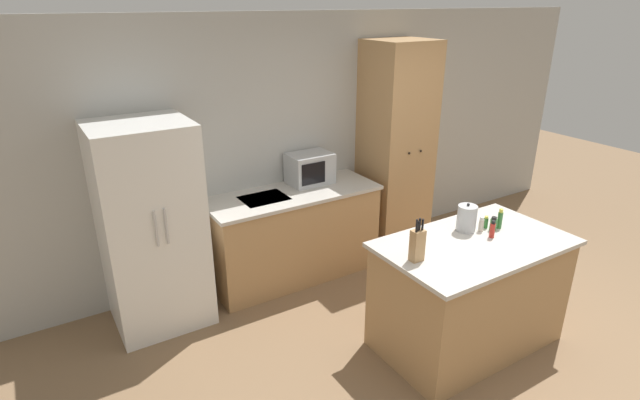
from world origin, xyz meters
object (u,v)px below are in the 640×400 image
(kettle, at_px, (467,218))
(microwave, at_px, (310,168))
(knife_block, at_px, (417,245))
(spice_bottle_amber_oil, at_px, (500,219))
(pantry_cabinet, at_px, (396,149))
(spice_bottle_short_red, at_px, (493,224))
(spice_bottle_green_herb, at_px, (486,222))
(refrigerator, at_px, (151,227))
(spice_bottle_pale_salt, at_px, (492,230))
(spice_bottle_tall_dark, at_px, (481,225))

(kettle, bearing_deg, microwave, 106.08)
(knife_block, xyz_separation_m, spice_bottle_amber_oil, (0.95, 0.06, -0.05))
(microwave, height_order, knife_block, knife_block)
(pantry_cabinet, height_order, spice_bottle_short_red, pantry_cabinet)
(spice_bottle_short_red, height_order, spice_bottle_green_herb, spice_bottle_short_red)
(refrigerator, xyz_separation_m, spice_bottle_short_red, (2.35, -1.62, 0.09))
(refrigerator, height_order, microwave, refrigerator)
(pantry_cabinet, height_order, spice_bottle_pale_salt, pantry_cabinet)
(pantry_cabinet, height_order, microwave, pantry_cabinet)
(knife_block, height_order, spice_bottle_amber_oil, knife_block)
(knife_block, bearing_deg, pantry_cabinet, 54.55)
(kettle, bearing_deg, refrigerator, 145.15)
(spice_bottle_tall_dark, distance_m, spice_bottle_amber_oil, 0.18)
(microwave, bearing_deg, knife_block, -96.20)
(spice_bottle_amber_oil, bearing_deg, spice_bottle_tall_dark, 167.55)
(pantry_cabinet, relative_size, spice_bottle_amber_oil, 13.55)
(spice_bottle_tall_dark, relative_size, spice_bottle_pale_salt, 0.87)
(pantry_cabinet, xyz_separation_m, spice_bottle_amber_oil, (-0.28, -1.67, -0.14))
(spice_bottle_amber_oil, xyz_separation_m, spice_bottle_green_herb, (-0.09, 0.06, -0.03))
(pantry_cabinet, relative_size, spice_bottle_pale_salt, 16.14)
(microwave, bearing_deg, kettle, -73.92)
(spice_bottle_short_red, bearing_deg, pantry_cabinet, 78.03)
(microwave, xyz_separation_m, spice_bottle_green_herb, (0.66, -1.73, -0.10))
(spice_bottle_short_red, height_order, kettle, kettle)
(refrigerator, bearing_deg, knife_block, -48.63)
(refrigerator, relative_size, spice_bottle_amber_oil, 10.55)
(spice_bottle_short_red, height_order, spice_bottle_amber_oil, spice_bottle_amber_oil)
(refrigerator, bearing_deg, spice_bottle_amber_oil, -33.63)
(knife_block, distance_m, spice_bottle_tall_dark, 0.79)
(spice_bottle_pale_salt, relative_size, kettle, 0.60)
(spice_bottle_tall_dark, height_order, kettle, kettle)
(pantry_cabinet, relative_size, spice_bottle_short_red, 19.48)
(knife_block, relative_size, spice_bottle_tall_dark, 2.70)
(knife_block, distance_m, spice_bottle_amber_oil, 0.96)
(refrigerator, height_order, spice_bottle_pale_salt, refrigerator)
(spice_bottle_green_herb, bearing_deg, knife_block, -172.17)
(refrigerator, relative_size, spice_bottle_pale_salt, 12.57)
(refrigerator, height_order, spice_bottle_short_red, refrigerator)
(knife_block, bearing_deg, kettle, 13.87)
(refrigerator, xyz_separation_m, pantry_cabinet, (2.70, 0.06, 0.26))
(pantry_cabinet, relative_size, knife_block, 6.92)
(microwave, bearing_deg, spice_bottle_short_red, -69.41)
(knife_block, height_order, spice_bottle_green_herb, knife_block)
(spice_bottle_short_red, distance_m, spice_bottle_pale_salt, 0.14)
(spice_bottle_amber_oil, bearing_deg, spice_bottle_pale_salt, -155.65)
(spice_bottle_short_red, distance_m, spice_bottle_amber_oil, 0.08)
(spice_bottle_tall_dark, bearing_deg, refrigerator, 145.02)
(spice_bottle_tall_dark, xyz_separation_m, spice_bottle_amber_oil, (0.17, -0.04, 0.02))
(knife_block, height_order, spice_bottle_short_red, knife_block)
(spice_bottle_tall_dark, bearing_deg, spice_bottle_short_red, -24.34)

